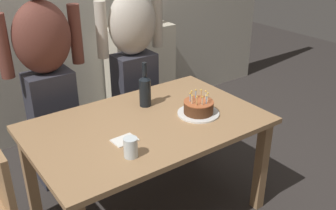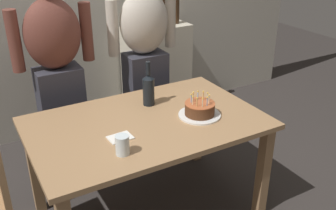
{
  "view_description": "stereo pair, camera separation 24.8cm",
  "coord_description": "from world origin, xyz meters",
  "px_view_note": "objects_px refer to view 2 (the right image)",
  "views": [
    {
      "loc": [
        -1.18,
        -1.86,
        1.91
      ],
      "look_at": [
        0.14,
        -0.04,
        0.84
      ],
      "focal_mm": 41.22,
      "sensor_mm": 36.0,
      "label": 1
    },
    {
      "loc": [
        -0.97,
        -1.99,
        1.91
      ],
      "look_at": [
        0.14,
        -0.04,
        0.84
      ],
      "focal_mm": 41.22,
      "sensor_mm": 36.0,
      "label": 2
    }
  ],
  "objects_px": {
    "birthday_cake": "(200,110)",
    "napkin_stack": "(120,138)",
    "person_woman_cardigan": "(145,58)",
    "person_man_bearded": "(58,74)",
    "water_glass_near": "(122,145)",
    "wine_bottle": "(149,89)"
  },
  "relations": [
    {
      "from": "birthday_cake",
      "to": "person_man_bearded",
      "type": "relative_size",
      "value": 0.17
    },
    {
      "from": "person_woman_cardigan",
      "to": "person_man_bearded",
      "type": "bearing_deg",
      "value": 0.0
    },
    {
      "from": "wine_bottle",
      "to": "person_woman_cardigan",
      "type": "relative_size",
      "value": 0.19
    },
    {
      "from": "napkin_stack",
      "to": "wine_bottle",
      "type": "bearing_deg",
      "value": 42.8
    },
    {
      "from": "birthday_cake",
      "to": "person_woman_cardigan",
      "type": "xyz_separation_m",
      "value": [
        0.04,
        0.89,
        0.09
      ]
    },
    {
      "from": "water_glass_near",
      "to": "wine_bottle",
      "type": "bearing_deg",
      "value": 50.14
    },
    {
      "from": "napkin_stack",
      "to": "person_man_bearded",
      "type": "xyz_separation_m",
      "value": [
        -0.12,
        0.9,
        0.13
      ]
    },
    {
      "from": "napkin_stack",
      "to": "person_woman_cardigan",
      "type": "height_order",
      "value": "person_woman_cardigan"
    },
    {
      "from": "wine_bottle",
      "to": "napkin_stack",
      "type": "bearing_deg",
      "value": -137.2
    },
    {
      "from": "wine_bottle",
      "to": "napkin_stack",
      "type": "xyz_separation_m",
      "value": [
        -0.36,
        -0.34,
        -0.12
      ]
    },
    {
      "from": "water_glass_near",
      "to": "person_man_bearded",
      "type": "height_order",
      "value": "person_man_bearded"
    },
    {
      "from": "birthday_cake",
      "to": "wine_bottle",
      "type": "xyz_separation_m",
      "value": [
        -0.21,
        0.32,
        0.08
      ]
    },
    {
      "from": "napkin_stack",
      "to": "person_man_bearded",
      "type": "height_order",
      "value": "person_man_bearded"
    },
    {
      "from": "water_glass_near",
      "to": "person_man_bearded",
      "type": "relative_size",
      "value": 0.07
    },
    {
      "from": "birthday_cake",
      "to": "napkin_stack",
      "type": "xyz_separation_m",
      "value": [
        -0.58,
        -0.01,
        -0.04
      ]
    },
    {
      "from": "water_glass_near",
      "to": "napkin_stack",
      "type": "height_order",
      "value": "water_glass_near"
    },
    {
      "from": "water_glass_near",
      "to": "napkin_stack",
      "type": "relative_size",
      "value": 0.8
    },
    {
      "from": "napkin_stack",
      "to": "person_man_bearded",
      "type": "relative_size",
      "value": 0.09
    },
    {
      "from": "birthday_cake",
      "to": "wine_bottle",
      "type": "height_order",
      "value": "wine_bottle"
    },
    {
      "from": "napkin_stack",
      "to": "birthday_cake",
      "type": "bearing_deg",
      "value": 1.25
    },
    {
      "from": "person_man_bearded",
      "to": "person_woman_cardigan",
      "type": "xyz_separation_m",
      "value": [
        0.73,
        0.0,
        0.0
      ]
    },
    {
      "from": "wine_bottle",
      "to": "person_man_bearded",
      "type": "bearing_deg",
      "value": 130.4
    }
  ]
}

